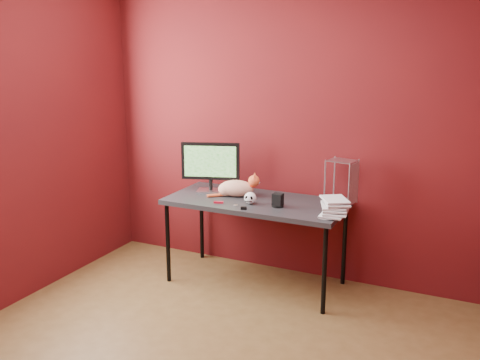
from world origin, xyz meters
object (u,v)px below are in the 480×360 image
at_px(cat, 237,188).
at_px(speaker, 278,201).
at_px(monitor, 210,165).
at_px(skull_mug, 250,198).
at_px(book_stack, 327,121).
at_px(desk, 256,206).

distance_m(cat, speaker, 0.46).
bearing_deg(monitor, skull_mug, -40.91).
bearing_deg(book_stack, cat, 167.35).
height_order(cat, book_stack, book_stack).
distance_m(desk, skull_mug, 0.16).
bearing_deg(cat, skull_mug, -55.33).
bearing_deg(monitor, book_stack, -29.61).
relative_size(monitor, cat, 1.20).
xyz_separation_m(monitor, cat, (0.27, -0.03, -0.18)).
height_order(skull_mug, speaker, speaker).
relative_size(desk, speaker, 13.53).
height_order(desk, monitor, monitor).
xyz_separation_m(desk, speaker, (0.24, -0.11, 0.10)).
xyz_separation_m(monitor, book_stack, (1.10, -0.22, 0.48)).
xyz_separation_m(desk, book_stack, (0.63, -0.15, 0.77)).
xyz_separation_m(cat, book_stack, (0.83, -0.19, 0.65)).
bearing_deg(skull_mug, cat, 133.08).
height_order(speaker, book_stack, book_stack).
bearing_deg(desk, speaker, -24.00).
distance_m(monitor, book_stack, 1.22).
bearing_deg(desk, monitor, 171.57).
bearing_deg(monitor, desk, -26.81).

